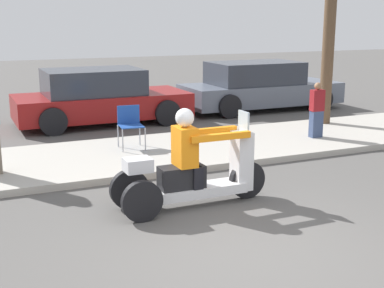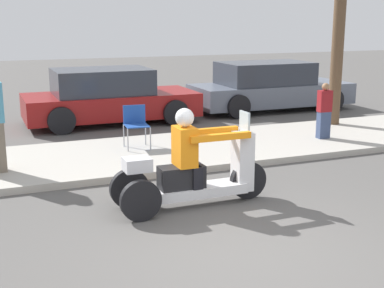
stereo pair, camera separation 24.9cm
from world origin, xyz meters
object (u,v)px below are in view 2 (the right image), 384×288
object	(u,v)px
motorcycle_trike	(192,171)
parked_car_lot_left	(269,87)
tree_trunk	(338,49)
spectator_far_back	(324,112)
folding_chair_set_back	(136,122)
parked_car_lot_far	(108,97)

from	to	relation	value
motorcycle_trike	parked_car_lot_left	size ratio (longest dim) A/B	0.50
tree_trunk	spectator_far_back	bearing A→B (deg)	-133.62
tree_trunk	folding_chair_set_back	bearing A→B (deg)	-174.39
motorcycle_trike	folding_chair_set_back	size ratio (longest dim) A/B	2.79
motorcycle_trike	parked_car_lot_far	xyz separation A→B (m)	(0.34, 6.46, 0.14)
motorcycle_trike	parked_car_lot_left	bearing A→B (deg)	52.68
motorcycle_trike	parked_car_lot_left	distance (m)	8.38
parked_car_lot_far	motorcycle_trike	bearing A→B (deg)	-93.01
parked_car_lot_left	spectator_far_back	bearing A→B (deg)	-104.41
motorcycle_trike	spectator_far_back	distance (m)	4.76
parked_car_lot_far	spectator_far_back	bearing A→B (deg)	-46.83
motorcycle_trike	folding_chair_set_back	xyz separation A→B (m)	(0.13, 3.26, 0.11)
motorcycle_trike	tree_trunk	world-z (taller)	tree_trunk
folding_chair_set_back	tree_trunk	distance (m)	5.24
motorcycle_trike	parked_car_lot_far	bearing A→B (deg)	86.99
motorcycle_trike	spectator_far_back	size ratio (longest dim) A/B	1.95
parked_car_lot_left	folding_chair_set_back	bearing A→B (deg)	-145.49
spectator_far_back	folding_chair_set_back	bearing A→B (deg)	169.54
parked_car_lot_left	parked_car_lot_far	size ratio (longest dim) A/B	1.08
folding_chair_set_back	parked_car_lot_far	bearing A→B (deg)	86.18
motorcycle_trike	parked_car_lot_left	world-z (taller)	motorcycle_trike
spectator_far_back	tree_trunk	distance (m)	2.08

